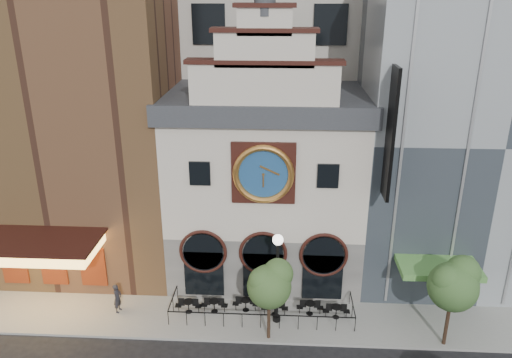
{
  "coord_description": "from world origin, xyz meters",
  "views": [
    {
      "loc": [
        1.03,
        -22.22,
        18.24
      ],
      "look_at": [
        -0.54,
        6.0,
        7.39
      ],
      "focal_mm": 35.0,
      "sensor_mm": 36.0,
      "label": 1
    }
  ],
  "objects_px": {
    "bistro_2": "(246,304)",
    "pedestrian": "(117,298)",
    "bistro_5": "(336,311)",
    "bistro_0": "(189,306)",
    "lamppost": "(277,269)",
    "bistro_1": "(214,305)",
    "tree_right": "(454,283)",
    "bistro_4": "(310,307)",
    "bistro_3": "(275,308)",
    "tree_left": "(270,283)"
  },
  "relations": [
    {
      "from": "bistro_4",
      "to": "tree_right",
      "type": "distance_m",
      "value": 8.26
    },
    {
      "from": "bistro_1",
      "to": "lamppost",
      "type": "bearing_deg",
      "value": -10.0
    },
    {
      "from": "bistro_0",
      "to": "bistro_5",
      "type": "distance_m",
      "value": 8.71
    },
    {
      "from": "bistro_4",
      "to": "tree_right",
      "type": "height_order",
      "value": "tree_right"
    },
    {
      "from": "bistro_5",
      "to": "pedestrian",
      "type": "relative_size",
      "value": 0.87
    },
    {
      "from": "tree_right",
      "to": "bistro_3",
      "type": "bearing_deg",
      "value": 167.68
    },
    {
      "from": "bistro_4",
      "to": "pedestrian",
      "type": "xyz_separation_m",
      "value": [
        -11.4,
        -0.36,
        0.45
      ]
    },
    {
      "from": "bistro_0",
      "to": "bistro_5",
      "type": "bearing_deg",
      "value": -0.24
    },
    {
      "from": "pedestrian",
      "to": "tree_right",
      "type": "relative_size",
      "value": 0.35
    },
    {
      "from": "bistro_0",
      "to": "tree_left",
      "type": "distance_m",
      "value": 6.07
    },
    {
      "from": "bistro_2",
      "to": "pedestrian",
      "type": "relative_size",
      "value": 0.87
    },
    {
      "from": "bistro_4",
      "to": "tree_left",
      "type": "xyz_separation_m",
      "value": [
        -2.33,
        -2.24,
        3.02
      ]
    },
    {
      "from": "bistro_2",
      "to": "bistro_5",
      "type": "distance_m",
      "value": 5.35
    },
    {
      "from": "bistro_3",
      "to": "pedestrian",
      "type": "xyz_separation_m",
      "value": [
        -9.32,
        -0.17,
        0.45
      ]
    },
    {
      "from": "bistro_0",
      "to": "lamppost",
      "type": "xyz_separation_m",
      "value": [
        5.24,
        -0.52,
        2.99
      ]
    },
    {
      "from": "bistro_2",
      "to": "pedestrian",
      "type": "height_order",
      "value": "pedestrian"
    },
    {
      "from": "bistro_5",
      "to": "pedestrian",
      "type": "height_order",
      "value": "pedestrian"
    },
    {
      "from": "bistro_0",
      "to": "tree_left",
      "type": "xyz_separation_m",
      "value": [
        4.87,
        -2.01,
        3.02
      ]
    },
    {
      "from": "bistro_0",
      "to": "lamppost",
      "type": "distance_m",
      "value": 6.06
    },
    {
      "from": "tree_left",
      "to": "bistro_1",
      "type": "bearing_deg",
      "value": 147.31
    },
    {
      "from": "bistro_5",
      "to": "tree_right",
      "type": "relative_size",
      "value": 0.3
    },
    {
      "from": "bistro_3",
      "to": "bistro_4",
      "type": "distance_m",
      "value": 2.09
    },
    {
      "from": "pedestrian",
      "to": "bistro_2",
      "type": "bearing_deg",
      "value": -78.11
    },
    {
      "from": "bistro_3",
      "to": "tree_left",
      "type": "relative_size",
      "value": 0.33
    },
    {
      "from": "bistro_5",
      "to": "lamppost",
      "type": "distance_m",
      "value": 4.61
    },
    {
      "from": "tree_right",
      "to": "bistro_5",
      "type": "bearing_deg",
      "value": 161.15
    },
    {
      "from": "bistro_1",
      "to": "tree_left",
      "type": "xyz_separation_m",
      "value": [
        3.35,
        -2.15,
        3.02
      ]
    },
    {
      "from": "lamppost",
      "to": "tree_right",
      "type": "distance_m",
      "value": 9.29
    },
    {
      "from": "bistro_5",
      "to": "bistro_2",
      "type": "bearing_deg",
      "value": 175.64
    },
    {
      "from": "bistro_0",
      "to": "pedestrian",
      "type": "distance_m",
      "value": 4.23
    },
    {
      "from": "bistro_2",
      "to": "pedestrian",
      "type": "bearing_deg",
      "value": -176.27
    },
    {
      "from": "bistro_1",
      "to": "pedestrian",
      "type": "bearing_deg",
      "value": -177.35
    },
    {
      "from": "bistro_1",
      "to": "bistro_4",
      "type": "xyz_separation_m",
      "value": [
        5.67,
        0.09,
        0.0
      ]
    },
    {
      "from": "bistro_3",
      "to": "bistro_0",
      "type": "bearing_deg",
      "value": -179.47
    },
    {
      "from": "tree_right",
      "to": "bistro_2",
      "type": "bearing_deg",
      "value": 167.97
    },
    {
      "from": "bistro_4",
      "to": "pedestrian",
      "type": "height_order",
      "value": "pedestrian"
    },
    {
      "from": "bistro_3",
      "to": "bistro_5",
      "type": "distance_m",
      "value": 3.6
    },
    {
      "from": "tree_left",
      "to": "bistro_2",
      "type": "bearing_deg",
      "value": 122.03
    },
    {
      "from": "tree_left",
      "to": "bistro_4",
      "type": "bearing_deg",
      "value": 43.96
    },
    {
      "from": "bistro_1",
      "to": "tree_left",
      "type": "bearing_deg",
      "value": -32.69
    },
    {
      "from": "lamppost",
      "to": "tree_right",
      "type": "bearing_deg",
      "value": -32.58
    },
    {
      "from": "bistro_0",
      "to": "tree_left",
      "type": "relative_size",
      "value": 0.33
    },
    {
      "from": "bistro_3",
      "to": "tree_right",
      "type": "bearing_deg",
      "value": -12.32
    },
    {
      "from": "bistro_1",
      "to": "pedestrian",
      "type": "height_order",
      "value": "pedestrian"
    },
    {
      "from": "bistro_2",
      "to": "pedestrian",
      "type": "distance_m",
      "value": 7.62
    },
    {
      "from": "bistro_4",
      "to": "tree_right",
      "type": "bearing_deg",
      "value": -17.06
    },
    {
      "from": "bistro_1",
      "to": "tree_right",
      "type": "bearing_deg",
      "value": -9.34
    },
    {
      "from": "bistro_3",
      "to": "bistro_4",
      "type": "bearing_deg",
      "value": 5.08
    },
    {
      "from": "bistro_1",
      "to": "tree_left",
      "type": "height_order",
      "value": "tree_left"
    },
    {
      "from": "bistro_0",
      "to": "bistro_3",
      "type": "bearing_deg",
      "value": 0.53
    }
  ]
}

